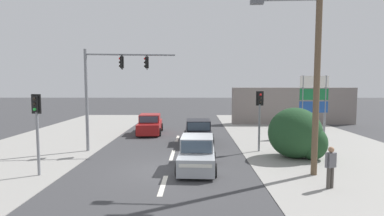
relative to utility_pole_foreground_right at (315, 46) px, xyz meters
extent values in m
plane|color=#3A3A3D|center=(-6.36, 0.63, -5.60)|extent=(140.00, 140.00, 0.00)
cube|color=silver|center=(-6.36, -1.37, -5.59)|extent=(0.20, 2.40, 0.01)
cube|color=silver|center=(-6.36, 3.63, -5.59)|extent=(0.20, 2.40, 0.01)
cube|color=silver|center=(-6.36, 8.63, -5.59)|extent=(0.20, 2.40, 0.01)
cube|color=gray|center=(2.64, 2.63, -5.58)|extent=(10.00, 44.00, 0.02)
cube|color=gray|center=(-14.86, 4.63, -5.58)|extent=(8.00, 40.00, 0.02)
cylinder|color=brown|center=(0.13, -0.01, -0.37)|extent=(0.26, 0.26, 10.45)
cylinder|color=slate|center=(-1.17, 0.06, 1.93)|extent=(2.60, 0.22, 0.09)
cube|color=#595B60|center=(-2.47, 0.13, 1.86)|extent=(0.57, 0.31, 0.18)
cylinder|color=slate|center=(-11.44, 4.56, -2.60)|extent=(0.18, 0.18, 6.00)
cylinder|color=slate|center=(-8.86, 4.85, 0.10)|extent=(5.18, 0.68, 0.11)
cube|color=black|center=(-9.38, 4.79, -0.35)|extent=(0.23, 0.28, 0.68)
cube|color=black|center=(-9.38, 4.79, -0.35)|extent=(0.09, 0.44, 0.84)
sphere|color=red|center=(-9.50, 4.78, -0.13)|extent=(0.13, 0.13, 0.13)
sphere|color=black|center=(-9.50, 4.78, -0.35)|extent=(0.13, 0.13, 0.13)
sphere|color=black|center=(-9.50, 4.78, -0.57)|extent=(0.13, 0.13, 0.13)
cube|color=black|center=(-7.93, 4.95, -0.35)|extent=(0.23, 0.28, 0.68)
cube|color=black|center=(-7.93, 4.95, -0.35)|extent=(0.09, 0.44, 0.84)
sphere|color=red|center=(-8.05, 4.94, -0.13)|extent=(0.13, 0.13, 0.13)
sphere|color=black|center=(-8.05, 4.94, -0.35)|extent=(0.13, 0.13, 0.13)
sphere|color=black|center=(-8.05, 4.94, -0.57)|extent=(0.13, 0.13, 0.13)
cylinder|color=slate|center=(-1.30, 4.56, -4.20)|extent=(0.12, 0.12, 2.80)
cube|color=black|center=(-1.30, 4.56, -2.46)|extent=(0.28, 0.22, 0.68)
cube|color=black|center=(-1.30, 4.56, -2.46)|extent=(0.44, 0.08, 0.84)
sphere|color=red|center=(-1.29, 4.44, -2.24)|extent=(0.13, 0.13, 0.13)
sphere|color=black|center=(-1.29, 4.44, -2.46)|extent=(0.13, 0.13, 0.13)
sphere|color=black|center=(-1.29, 4.44, -2.68)|extent=(0.13, 0.13, 0.13)
cylinder|color=slate|center=(-11.89, -0.18, -4.20)|extent=(0.12, 0.12, 2.80)
cube|color=black|center=(-11.89, -0.18, -2.46)|extent=(0.29, 0.24, 0.68)
cube|color=black|center=(-11.89, -0.18, -2.46)|extent=(0.44, 0.10, 0.84)
sphere|color=black|center=(-11.91, -0.30, -2.24)|extent=(0.13, 0.13, 0.13)
sphere|color=black|center=(-11.91, -0.30, -2.46)|extent=(0.13, 0.13, 0.13)
sphere|color=green|center=(-11.91, -0.30, -2.68)|extent=(0.13, 0.13, 0.13)
cylinder|color=slate|center=(2.97, 9.51, -3.30)|extent=(0.16, 0.16, 4.60)
cylinder|color=slate|center=(4.67, 9.51, -3.30)|extent=(0.16, 0.16, 4.60)
cube|color=silver|center=(3.82, 9.51, -1.45)|extent=(2.10, 0.14, 0.84)
cube|color=#196B38|center=(3.82, 9.51, -2.40)|extent=(2.10, 0.14, 0.84)
cube|color=#1E4793|center=(3.82, 9.51, -3.35)|extent=(2.10, 0.14, 0.84)
ellipsoid|color=#1E4223|center=(0.30, 3.07, -4.23)|extent=(2.85, 2.57, 2.72)
ellipsoid|color=#1E4223|center=(1.08, 2.65, -4.71)|extent=(1.57, 1.43, 1.77)
cube|color=gray|center=(4.64, 16.63, -3.80)|extent=(12.00, 1.00, 3.60)
cube|color=#A3A8AD|center=(-5.00, 0.81, -5.09)|extent=(1.75, 3.66, 0.76)
cube|color=#A3A8AD|center=(-4.98, 1.11, -4.39)|extent=(1.56, 1.96, 0.64)
cube|color=#384756|center=(-5.02, 0.14, -4.39)|extent=(1.36, 0.12, 0.54)
cube|color=#384756|center=(-4.94, 2.07, -4.39)|extent=(1.33, 0.12, 0.51)
cube|color=white|center=(-5.07, -1.01, -4.92)|extent=(1.36, 0.10, 0.14)
cylinder|color=black|center=(-4.24, -0.34, -5.30)|extent=(0.21, 0.61, 0.60)
cylinder|color=black|center=(-5.84, -0.27, -5.30)|extent=(0.21, 0.61, 0.60)
cylinder|color=black|center=(-4.15, 1.89, -5.30)|extent=(0.21, 0.61, 0.60)
cylinder|color=black|center=(-5.75, 1.96, -5.30)|extent=(0.21, 0.61, 0.60)
cube|color=maroon|center=(-8.68, 10.87, -5.06)|extent=(1.91, 4.28, 0.80)
cube|color=maroon|center=(-8.67, 10.82, -4.35)|extent=(1.65, 1.98, 0.62)
cube|color=#384756|center=(-8.72, 11.78, -4.35)|extent=(1.44, 0.13, 0.53)
cube|color=#384756|center=(-8.63, 9.85, -4.35)|extent=(1.41, 0.13, 0.50)
cube|color=white|center=(-8.78, 12.98, -4.88)|extent=(1.45, 0.11, 0.14)
cylinder|color=black|center=(-9.59, 12.12, -5.28)|extent=(0.22, 0.65, 0.64)
cylinder|color=black|center=(-7.89, 12.21, -5.28)|extent=(0.22, 0.65, 0.64)
cylinder|color=black|center=(-9.46, 9.52, -5.28)|extent=(0.22, 0.65, 0.64)
cylinder|color=black|center=(-7.76, 9.61, -5.28)|extent=(0.22, 0.65, 0.64)
cube|color=black|center=(-4.86, 7.07, -5.06)|extent=(1.78, 4.23, 0.80)
cube|color=black|center=(-4.86, 7.12, -4.35)|extent=(1.59, 1.93, 0.62)
cube|color=#384756|center=(-4.84, 6.15, -4.35)|extent=(1.44, 0.09, 0.53)
cube|color=#384756|center=(-4.87, 8.09, -4.35)|extent=(1.40, 0.09, 0.50)
cube|color=white|center=(-4.82, 4.95, -4.88)|extent=(1.45, 0.07, 0.14)
cylinder|color=black|center=(-3.98, 5.78, -5.28)|extent=(0.20, 0.64, 0.64)
cylinder|color=black|center=(-5.68, 5.75, -5.28)|extent=(0.20, 0.64, 0.64)
cylinder|color=black|center=(-4.03, 8.38, -5.28)|extent=(0.20, 0.64, 0.64)
cylinder|color=black|center=(-5.73, 8.35, -5.28)|extent=(0.20, 0.64, 0.64)
cylinder|color=#47423D|center=(-0.02, -1.75, -5.18)|extent=(0.14, 0.14, 0.84)
cylinder|color=#47423D|center=(0.14, -1.68, -5.18)|extent=(0.14, 0.14, 0.84)
cube|color=slate|center=(0.06, -1.72, -4.48)|extent=(0.42, 0.35, 0.56)
sphere|color=#9E7051|center=(0.06, -1.72, -4.08)|extent=(0.22, 0.22, 0.22)
cylinder|color=slate|center=(-0.15, -1.81, -4.48)|extent=(0.09, 0.09, 0.54)
cylinder|color=slate|center=(0.27, -1.62, -4.48)|extent=(0.09, 0.09, 0.54)
camera|label=1|loc=(-5.12, -12.89, -1.58)|focal=28.00mm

